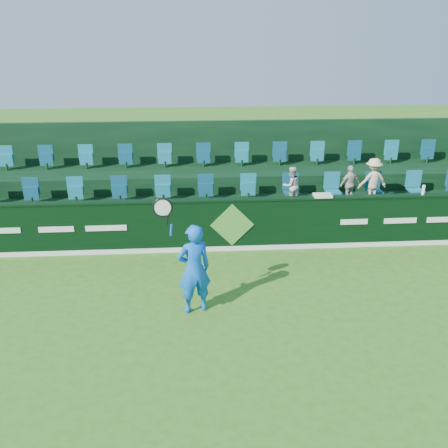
{
  "coord_description": "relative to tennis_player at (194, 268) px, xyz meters",
  "views": [
    {
      "loc": [
        -1.01,
        -7.64,
        5.18
      ],
      "look_at": [
        -0.28,
        2.8,
        1.15
      ],
      "focal_mm": 40.0,
      "sensor_mm": 36.0,
      "label": 1
    }
  ],
  "objects": [
    {
      "name": "stand_rear",
      "position": [
        0.99,
        6.4,
        0.29
      ],
      "size": [
        16.0,
        4.1,
        2.6
      ],
      "color": "black",
      "rests_on": "ground"
    },
    {
      "name": "drinks_bottle",
      "position": [
        5.83,
        2.96,
        0.54
      ],
      "size": [
        0.08,
        0.08,
        0.25
      ],
      "primitive_type": "cylinder",
      "color": "white",
      "rests_on": "sponsor_hoarding"
    },
    {
      "name": "seat_row_back",
      "position": [
        0.99,
        6.26,
        0.67
      ],
      "size": [
        13.5,
        0.5,
        0.6
      ],
      "primitive_type": "cube",
      "color": "teal",
      "rests_on": "stand_tier_back"
    },
    {
      "name": "sponsor_hoarding",
      "position": [
        0.99,
        2.95,
        -0.25
      ],
      "size": [
        16.0,
        0.25,
        1.35
      ],
      "color": "black",
      "rests_on": "ground"
    },
    {
      "name": "tennis_player",
      "position": [
        0.0,
        0.0,
        0.0
      ],
      "size": [
        1.13,
        0.62,
        2.42
      ],
      "color": "blue",
      "rests_on": "ground"
    },
    {
      "name": "spectator_right",
      "position": [
        4.93,
        4.08,
        0.49
      ],
      "size": [
        0.84,
        0.54,
        1.23
      ],
      "primitive_type": "imported",
      "rotation": [
        0.0,
        0.0,
        3.24
      ],
      "color": "beige",
      "rests_on": "stand_tier_front"
    },
    {
      "name": "spectator_middle",
      "position": [
        4.3,
        4.08,
        0.39
      ],
      "size": [
        0.66,
        0.44,
        1.04
      ],
      "primitive_type": "imported",
      "rotation": [
        0.0,
        0.0,
        3.48
      ],
      "color": "beige",
      "rests_on": "stand_tier_front"
    },
    {
      "name": "stand_tier_front",
      "position": [
        0.99,
        4.06,
        -0.53
      ],
      "size": [
        16.0,
        2.0,
        0.8
      ],
      "primitive_type": "cube",
      "color": "black",
      "rests_on": "ground"
    },
    {
      "name": "towel",
      "position": [
        3.26,
        2.96,
        0.46
      ],
      "size": [
        0.44,
        0.29,
        0.07
      ],
      "primitive_type": "cube",
      "color": "white",
      "rests_on": "sponsor_hoarding"
    },
    {
      "name": "ground",
      "position": [
        0.99,
        -1.04,
        -0.93
      ],
      "size": [
        60.0,
        60.0,
        0.0
      ],
      "primitive_type": "plane",
      "color": "#306D1A",
      "rests_on": "ground"
    },
    {
      "name": "seat_row_front",
      "position": [
        0.99,
        4.46,
        0.17
      ],
      "size": [
        13.5,
        0.5,
        0.6
      ],
      "primitive_type": "cube",
      "color": "teal",
      "rests_on": "stand_tier_front"
    },
    {
      "name": "stand_tier_back",
      "position": [
        0.99,
        5.96,
        -0.28
      ],
      "size": [
        16.0,
        1.8,
        1.3
      ],
      "primitive_type": "cube",
      "color": "black",
      "rests_on": "ground"
    },
    {
      "name": "spectator_left",
      "position": [
        2.69,
        4.08,
        0.39
      ],
      "size": [
        0.61,
        0.55,
        1.04
      ],
      "primitive_type": "imported",
      "rotation": [
        0.0,
        0.0,
        3.53
      ],
      "color": "silver",
      "rests_on": "stand_tier_front"
    }
  ]
}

